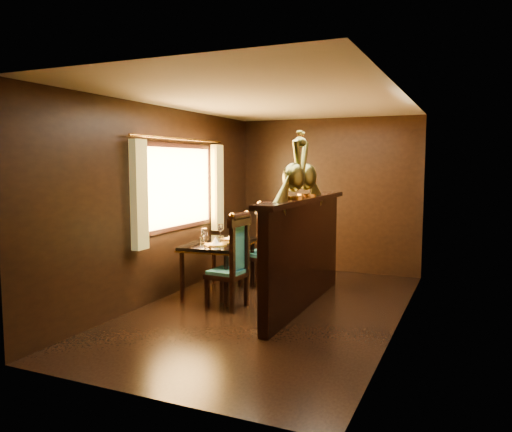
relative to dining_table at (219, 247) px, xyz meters
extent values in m
plane|color=black|center=(0.91, -0.40, -0.65)|extent=(5.00, 5.00, 0.00)
cube|color=black|center=(0.91, 2.10, 0.60)|extent=(3.00, 0.04, 2.50)
cube|color=black|center=(0.91, -2.90, 0.60)|extent=(3.00, 0.04, 2.50)
cube|color=black|center=(-0.59, -0.40, 0.60)|extent=(0.04, 5.00, 2.50)
cube|color=black|center=(2.41, -0.40, 0.60)|extent=(0.04, 5.00, 2.50)
cube|color=beige|center=(0.91, -0.40, 1.85)|extent=(3.00, 5.00, 0.04)
cube|color=#FFC672|center=(-0.59, -0.10, 0.80)|extent=(0.01, 1.70, 1.05)
cube|color=gold|center=(-0.49, -1.07, 0.75)|extent=(0.10, 0.22, 1.30)
cube|color=gold|center=(-0.49, 0.87, 0.75)|extent=(0.10, 0.22, 1.30)
cylinder|color=gold|center=(-0.51, -0.10, 1.45)|extent=(0.03, 2.20, 0.03)
cube|color=black|center=(1.23, -0.10, 0.00)|extent=(0.12, 2.60, 1.30)
cube|color=#343318|center=(1.17, -0.10, 0.05)|extent=(0.02, 2.20, 0.95)
cube|color=black|center=(1.23, -0.10, 0.68)|extent=(0.26, 2.70, 0.06)
cube|color=black|center=(0.00, 0.00, 0.05)|extent=(0.85, 1.27, 0.04)
cube|color=gold|center=(0.00, 0.00, 0.02)|extent=(0.88, 1.29, 0.02)
cylinder|color=black|center=(-0.23, -0.57, -0.32)|extent=(0.06, 0.06, 0.66)
cylinder|color=black|center=(0.36, -0.50, -0.32)|extent=(0.06, 0.06, 0.66)
cylinder|color=black|center=(-0.36, 0.49, -0.32)|extent=(0.06, 0.06, 0.66)
cylinder|color=black|center=(0.24, 0.56, -0.32)|extent=(0.06, 0.06, 0.66)
cylinder|color=orange|center=(0.08, -0.25, 0.08)|extent=(0.30, 0.30, 0.01)
cone|color=white|center=(0.08, -0.25, 0.13)|extent=(0.11, 0.11, 0.10)
cylinder|color=orange|center=(0.04, 0.28, 0.08)|extent=(0.30, 0.30, 0.01)
cone|color=white|center=(0.04, 0.28, 0.13)|extent=(0.11, 0.11, 0.10)
cylinder|color=silver|center=(-0.24, -0.07, 0.10)|extent=(0.03, 0.03, 0.06)
cylinder|color=silver|center=(-0.24, -0.01, 0.10)|extent=(0.03, 0.03, 0.06)
cube|color=black|center=(0.38, -0.53, -0.24)|extent=(0.45, 0.45, 0.06)
cube|color=#165E64|center=(0.38, -0.53, -0.20)|extent=(0.41, 0.41, 0.05)
cube|color=#165E64|center=(0.57, -0.54, 0.11)|extent=(0.05, 0.33, 0.54)
cube|color=black|center=(0.20, -0.69, -0.46)|extent=(0.05, 0.05, 0.38)
cube|color=black|center=(0.55, -0.71, -0.46)|extent=(0.05, 0.05, 0.38)
cube|color=black|center=(0.22, -0.34, -0.46)|extent=(0.05, 0.05, 0.38)
cube|color=black|center=(0.57, -0.36, -0.46)|extent=(0.05, 0.05, 0.38)
sphere|color=gold|center=(0.55, -0.71, 0.52)|extent=(0.06, 0.06, 0.06)
sphere|color=gold|center=(0.58, -0.36, 0.52)|extent=(0.06, 0.06, 0.06)
cube|color=black|center=(0.30, 0.64, -0.22)|extent=(0.56, 0.56, 0.06)
cube|color=#165E64|center=(0.30, 0.64, -0.17)|extent=(0.51, 0.51, 0.05)
cube|color=#165E64|center=(0.48, 0.57, 0.15)|extent=(0.14, 0.34, 0.57)
cube|color=black|center=(0.06, 0.52, -0.45)|extent=(0.05, 0.05, 0.40)
cube|color=black|center=(0.41, 0.40, -0.45)|extent=(0.05, 0.05, 0.40)
cube|color=black|center=(0.18, 0.87, -0.45)|extent=(0.05, 0.05, 0.40)
cube|color=black|center=(0.53, 0.75, -0.45)|extent=(0.05, 0.05, 0.40)
sphere|color=gold|center=(0.42, 0.40, 0.58)|extent=(0.07, 0.07, 0.07)
sphere|color=gold|center=(0.54, 0.75, 0.58)|extent=(0.07, 0.07, 0.07)
camera|label=1|loc=(3.14, -5.87, 1.12)|focal=35.00mm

